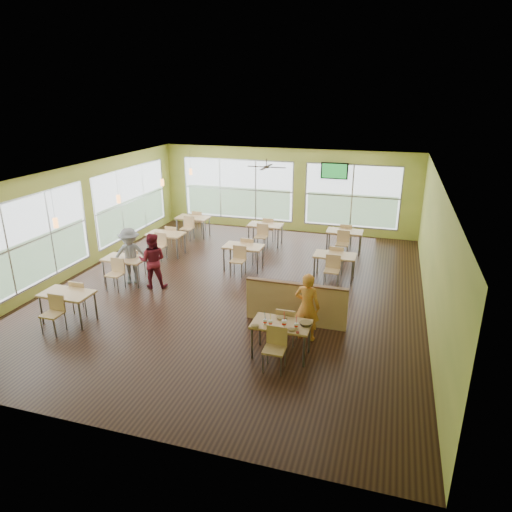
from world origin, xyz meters
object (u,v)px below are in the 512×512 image
main_table (281,328)px  man_plaid (307,307)px  food_basket (306,323)px  half_wall_divider (296,303)px

main_table → man_plaid: (0.37, 0.84, 0.15)m
food_basket → man_plaid: bearing=98.9°
main_table → man_plaid: 0.93m
main_table → food_basket: size_ratio=5.84×
man_plaid → food_basket: size_ratio=5.99×
main_table → man_plaid: man_plaid is taller
main_table → food_basket: 0.52m
main_table → food_basket: main_table is taller
half_wall_divider → man_plaid: 0.76m
half_wall_divider → man_plaid: bearing=-58.7°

